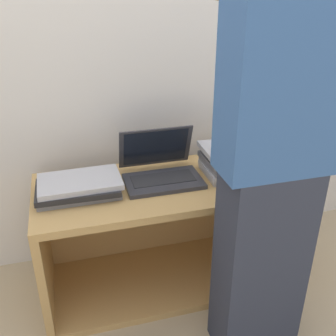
# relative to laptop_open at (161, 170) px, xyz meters

# --- Properties ---
(ground_plane) EXTENTS (12.00, 12.00, 0.00)m
(ground_plane) POSITION_rel_laptop_open_xyz_m (0.00, -0.32, -0.64)
(ground_plane) COLOR tan
(wall_back) EXTENTS (8.00, 0.05, 2.40)m
(wall_back) POSITION_rel_laptop_open_xyz_m (0.00, 0.33, 0.56)
(wall_back) COLOR silver
(wall_back) RESTS_ON ground_plane
(cart) EXTENTS (1.23, 0.55, 0.59)m
(cart) POSITION_rel_laptop_open_xyz_m (0.00, 0.01, -0.35)
(cart) COLOR tan
(cart) RESTS_ON ground_plane
(laptop_open) EXTENTS (0.37, 0.31, 0.24)m
(laptop_open) POSITION_rel_laptop_open_xyz_m (0.00, 0.00, 0.00)
(laptop_open) COLOR #333338
(laptop_open) RESTS_ON cart
(laptop_stack_left) EXTENTS (0.38, 0.25, 0.08)m
(laptop_stack_left) POSITION_rel_laptop_open_xyz_m (-0.40, -0.05, -0.01)
(laptop_stack_left) COLOR gray
(laptop_stack_left) RESTS_ON cart
(laptop_stack_right) EXTENTS (0.39, 0.25, 0.15)m
(laptop_stack_right) POSITION_rel_laptop_open_xyz_m (0.40, -0.05, 0.03)
(laptop_stack_right) COLOR #B7B7BC
(laptop_stack_right) RESTS_ON cart
(person) EXTENTS (0.40, 0.54, 1.79)m
(person) POSITION_rel_laptop_open_xyz_m (0.28, -0.54, 0.27)
(person) COLOR #2D3342
(person) RESTS_ON ground_plane
(inventory_tag) EXTENTS (0.06, 0.02, 0.01)m
(inventory_tag) POSITION_rel_laptop_open_xyz_m (0.40, -0.11, 0.11)
(inventory_tag) COLOR red
(inventory_tag) RESTS_ON laptop_stack_right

